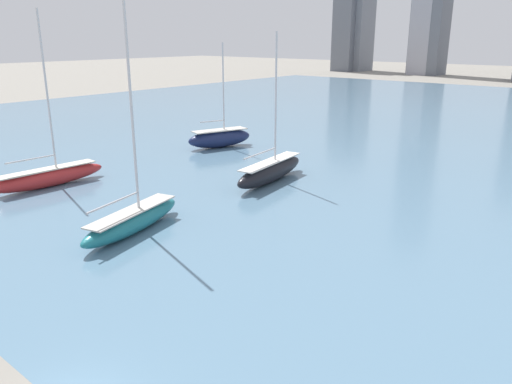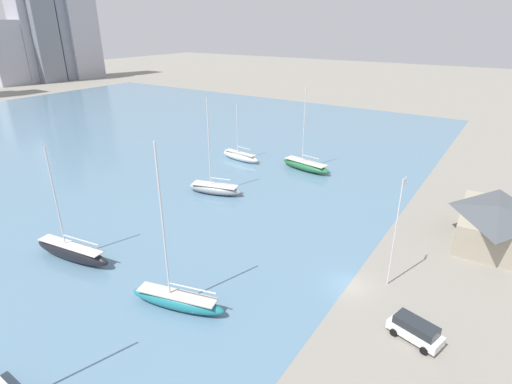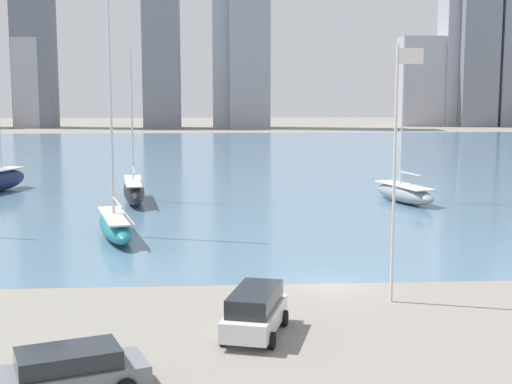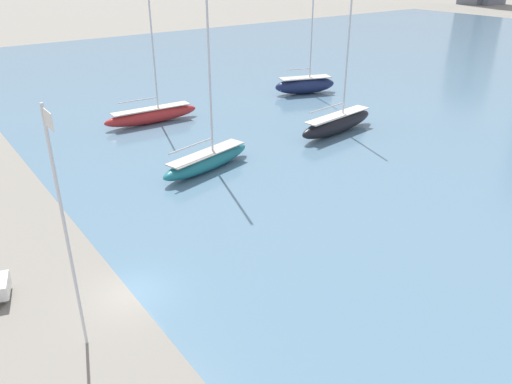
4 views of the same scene
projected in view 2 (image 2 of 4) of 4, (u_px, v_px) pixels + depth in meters
The scene contains 10 objects.
ground_plane at pixel (349, 285), 41.64m from camera, with size 500.00×500.00×0.00m, color gray.
harbor_water at pixel (4, 164), 77.05m from camera, with size 180.00×140.00×0.00m.
boat_shed at pixel (495, 224), 49.00m from camera, with size 12.70×8.44×4.83m.
flag_pole at pixel (396, 230), 39.29m from camera, with size 1.24×0.14×11.81m.
sailboat_gray at pixel (215, 188), 63.33m from camera, with size 4.60×9.23×15.13m.
sailboat_green at pixel (306, 165), 73.47m from camera, with size 4.36×10.58×14.97m.
sailboat_teal at pixel (177, 300), 37.93m from camera, with size 4.24×9.92×16.45m.
sailboat_black at pixel (72, 252), 45.60m from camera, with size 3.32×11.01×13.41m.
sailboat_white at pixel (240, 156), 78.53m from camera, with size 2.57×8.88×10.97m.
parked_suv_white at pixel (415, 330), 34.12m from camera, with size 3.02×4.84×1.88m.
Camera 2 is at (-34.12, -10.88, 25.27)m, focal length 28.00 mm.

